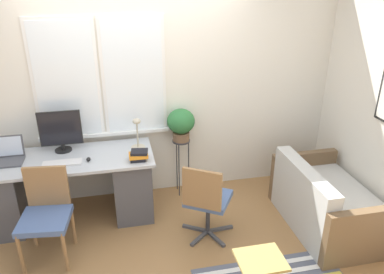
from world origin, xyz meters
TOP-DOWN VIEW (x-y plane):
  - ground_plane at (0.00, 0.00)m, footprint 14.00×14.00m
  - wall_back_with_window at (-0.02, 0.79)m, footprint 9.00×0.12m
  - wall_right_with_picture at (2.37, -0.00)m, footprint 0.08×9.00m
  - desk at (-0.82, 0.36)m, footprint 1.82×0.71m
  - laptop at (-1.42, 0.41)m, footprint 0.35×0.27m
  - monitor at (-0.86, 0.55)m, footprint 0.44×0.18m
  - keyboard at (-0.85, 0.23)m, footprint 0.39×0.14m
  - mouse at (-0.59, 0.24)m, footprint 0.04×0.07m
  - desk_lamp at (-0.06, 0.45)m, footprint 0.16×0.16m
  - book_stack at (-0.08, 0.15)m, footprint 0.20×0.16m
  - desk_chair_wooden at (-0.99, -0.20)m, footprint 0.49×0.50m
  - office_chair_swivel at (0.54, -0.28)m, footprint 0.57×0.58m
  - couch_loveseat at (1.85, -0.36)m, footprint 0.80×1.28m
  - plant_stand at (0.46, 0.62)m, footprint 0.21×0.21m
  - potted_plant at (0.46, 0.62)m, footprint 0.32×0.32m
  - folding_stool at (0.77, -1.18)m, footprint 0.38×0.32m

SIDE VIEW (x-z plane):
  - ground_plane at x=0.00m, z-range 0.00..0.00m
  - couch_loveseat at x=1.85m, z-range -0.10..0.63m
  - desk at x=-0.82m, z-range 0.02..0.77m
  - folding_stool at x=0.77m, z-range 0.18..0.63m
  - office_chair_swivel at x=0.54m, z-range 0.03..0.89m
  - desk_chair_wooden at x=-0.99m, z-range 0.04..0.92m
  - plant_stand at x=0.46m, z-range 0.23..0.95m
  - keyboard at x=-0.85m, z-range 0.75..0.77m
  - mouse at x=-0.59m, z-range 0.75..0.79m
  - laptop at x=-1.42m, z-range 0.68..0.93m
  - book_stack at x=-0.08m, z-range 0.76..0.86m
  - potted_plant at x=0.46m, z-range 0.74..1.13m
  - desk_lamp at x=-0.06m, z-range 0.77..1.12m
  - monitor at x=-0.86m, z-range 0.76..1.22m
  - wall_right_with_picture at x=2.37m, z-range 0.00..2.70m
  - wall_back_with_window at x=-0.02m, z-range 0.00..2.70m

